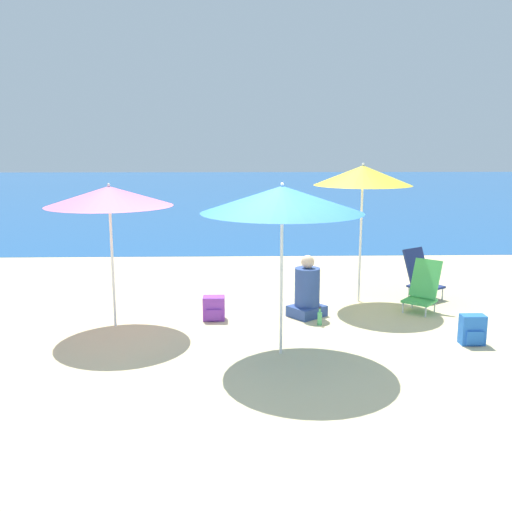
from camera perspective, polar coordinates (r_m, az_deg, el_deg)
ground_plane at (r=7.19m, az=1.73°, el=-9.58°), size 60.00×60.00×0.00m
sea_water at (r=32.98m, az=-0.88°, el=6.72°), size 60.00×40.00×0.01m
beach_umbrella_yellow at (r=9.25m, az=10.64°, el=7.91°), size 1.56×1.56×2.25m
beach_umbrella_blue at (r=6.72m, az=2.63°, el=5.66°), size 1.94×1.94×2.10m
beach_umbrella_pink at (r=8.03m, az=-14.47°, el=5.81°), size 1.73×1.73×2.02m
beach_chair_navy at (r=9.93m, az=16.12°, el=-1.83°), size 0.70×0.73×0.82m
beach_chair_green at (r=9.16m, az=16.35°, el=-3.09°), size 0.67×0.68×0.79m
person_seated_near at (r=8.55m, az=5.13°, el=-3.60°), size 0.64×0.63×0.93m
backpack_purple at (r=8.43m, az=-4.24°, el=-5.24°), size 0.32×0.26×0.35m
backpack_blue at (r=7.90m, az=20.83°, el=-6.93°), size 0.31×0.21×0.39m
water_bottle at (r=8.23m, az=6.38°, el=-6.18°), size 0.07×0.07×0.26m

